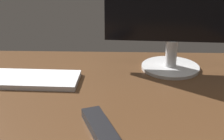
{
  "coord_description": "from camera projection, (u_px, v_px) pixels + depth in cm",
  "views": [
    {
      "loc": [
        6.98,
        -85.59,
        46.83
      ],
      "look_at": [
        4.07,
        7.44,
        8.0
      ],
      "focal_mm": 50.43,
      "sensor_mm": 36.0,
      "label": 1
    }
  ],
  "objects": [
    {
      "name": "tv_remote",
      "position": [
        100.0,
        127.0,
        0.79
      ],
      "size": [
        10.99,
        17.63,
        2.45
      ],
      "primitive_type": "cube",
      "rotation": [
        0.0,
        0.0,
        -1.19
      ],
      "color": "black",
      "rests_on": "desk"
    },
    {
      "name": "keyboard",
      "position": [
        22.0,
        79.0,
        1.07
      ],
      "size": [
        38.68,
        15.08,
        1.74
      ],
      "primitive_type": "cube",
      "rotation": [
        0.0,
        0.0,
        -0.03
      ],
      "color": "silver",
      "rests_on": "desk"
    },
    {
      "name": "monitor",
      "position": [
        175.0,
        5.0,
        1.09
      ],
      "size": [
        48.95,
        21.45,
        44.75
      ],
      "rotation": [
        0.0,
        0.0,
        -0.05
      ],
      "color": "silver",
      "rests_on": "desk"
    },
    {
      "name": "desk",
      "position": [
        98.0,
        100.0,
        0.97
      ],
      "size": [
        140.0,
        84.0,
        2.0
      ],
      "primitive_type": "cube",
      "color": "#4C301C",
      "rests_on": "ground"
    }
  ]
}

